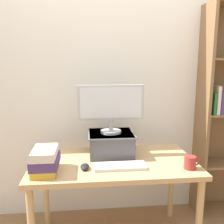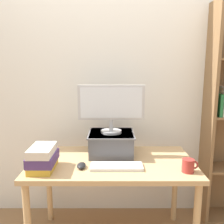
{
  "view_description": "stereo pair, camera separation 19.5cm",
  "coord_description": "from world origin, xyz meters",
  "views": [
    {
      "loc": [
        -0.2,
        -1.84,
        1.46
      ],
      "look_at": [
        -0.01,
        0.06,
        1.09
      ],
      "focal_mm": 40.0,
      "sensor_mm": 36.0,
      "label": 1
    },
    {
      "loc": [
        -0.0,
        -1.85,
        1.46
      ],
      "look_at": [
        -0.01,
        0.06,
        1.09
      ],
      "focal_mm": 40.0,
      "sensor_mm": 36.0,
      "label": 2
    }
  ],
  "objects": [
    {
      "name": "book_stack",
      "position": [
        -0.5,
        -0.16,
        0.8
      ],
      "size": [
        0.18,
        0.27,
        0.17
      ],
      "color": "gold",
      "rests_on": "desk"
    },
    {
      "name": "coffee_mug",
      "position": [
        0.54,
        -0.21,
        0.76
      ],
      "size": [
        0.12,
        0.08,
        0.09
      ],
      "color": "#9E2D28",
      "rests_on": "desk"
    },
    {
      "name": "riser_box",
      "position": [
        -0.01,
        0.15,
        0.81
      ],
      "size": [
        0.38,
        0.35,
        0.19
      ],
      "color": "#515156",
      "rests_on": "desk"
    },
    {
      "name": "computer_monitor",
      "position": [
        -0.01,
        0.15,
        1.13
      ],
      "size": [
        0.54,
        0.17,
        0.4
      ],
      "color": "#B7B7BA",
      "rests_on": "riser_box"
    },
    {
      "name": "computer_mouse",
      "position": [
        -0.22,
        -0.14,
        0.73
      ],
      "size": [
        0.06,
        0.1,
        0.04
      ],
      "color": "black",
      "rests_on": "desk"
    },
    {
      "name": "keyboard",
      "position": [
        0.03,
        -0.14,
        0.72
      ],
      "size": [
        0.38,
        0.14,
        0.02
      ],
      "color": "silver",
      "rests_on": "desk"
    },
    {
      "name": "desk",
      "position": [
        0.0,
        0.0,
        0.63
      ],
      "size": [
        1.28,
        0.7,
        0.71
      ],
      "color": "tan",
      "rests_on": "ground_plane"
    },
    {
      "name": "back_wall",
      "position": [
        0.0,
        0.52,
        1.3
      ],
      "size": [
        7.0,
        0.08,
        2.6
      ],
      "color": "silver",
      "rests_on": "ground_plane"
    }
  ]
}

